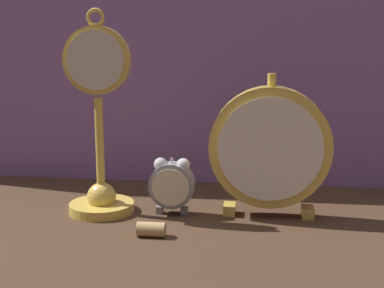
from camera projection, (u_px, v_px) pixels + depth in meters
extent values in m
plane|color=#422D1E|center=(185.00, 240.00, 0.78)|extent=(4.00, 4.00, 0.00)
cube|color=#8460A8|center=(208.00, 20.00, 1.04)|extent=(1.50, 0.01, 0.65)
cylinder|color=gold|center=(102.00, 207.00, 0.91)|extent=(0.11, 0.11, 0.02)
sphere|color=gold|center=(102.00, 197.00, 0.90)|extent=(0.05, 0.05, 0.05)
cylinder|color=gold|center=(100.00, 151.00, 0.89)|extent=(0.01, 0.01, 0.18)
cylinder|color=gold|center=(97.00, 60.00, 0.86)|extent=(0.11, 0.02, 0.11)
cylinder|color=beige|center=(95.00, 60.00, 0.85)|extent=(0.09, 0.00, 0.09)
torus|color=gold|center=(95.00, 17.00, 0.85)|extent=(0.03, 0.01, 0.03)
cube|color=gray|center=(160.00, 210.00, 0.90)|extent=(0.01, 0.01, 0.01)
cube|color=gray|center=(184.00, 211.00, 0.90)|extent=(0.01, 0.01, 0.01)
cylinder|color=gray|center=(172.00, 185.00, 0.89)|extent=(0.08, 0.03, 0.08)
cylinder|color=beige|center=(170.00, 188.00, 0.87)|extent=(0.06, 0.00, 0.06)
sphere|color=silver|center=(161.00, 164.00, 0.89)|extent=(0.02, 0.02, 0.02)
sphere|color=silver|center=(183.00, 165.00, 0.88)|extent=(0.02, 0.02, 0.02)
cylinder|color=silver|center=(172.00, 162.00, 0.88)|extent=(0.00, 0.00, 0.01)
cube|color=gold|center=(229.00, 209.00, 0.89)|extent=(0.02, 0.03, 0.02)
cube|color=gold|center=(307.00, 212.00, 0.88)|extent=(0.02, 0.03, 0.02)
cylinder|color=gold|center=(270.00, 147.00, 0.87)|extent=(0.20, 0.04, 0.20)
cylinder|color=silver|center=(270.00, 150.00, 0.85)|extent=(0.17, 0.00, 0.17)
cylinder|color=gold|center=(272.00, 80.00, 0.85)|extent=(0.01, 0.01, 0.02)
cylinder|color=tan|center=(151.00, 229.00, 0.79)|extent=(0.04, 0.02, 0.02)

